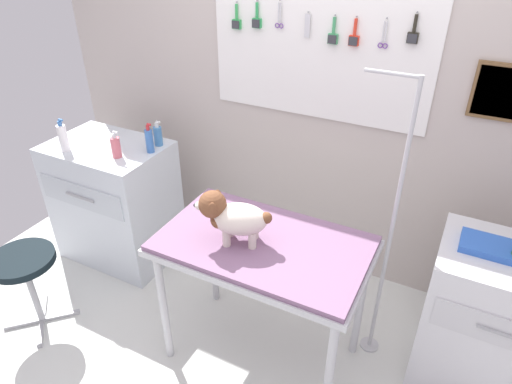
{
  "coord_description": "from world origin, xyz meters",
  "views": [
    {
      "loc": [
        0.87,
        -1.33,
        2.23
      ],
      "look_at": [
        0.03,
        0.31,
        1.09
      ],
      "focal_mm": 31.61,
      "sensor_mm": 36.0,
      "label": 1
    }
  ],
  "objects_px": {
    "cabinet_right": "(493,321)",
    "shampoo_bottle": "(116,147)",
    "grooming_table": "(263,254)",
    "stool": "(25,268)",
    "grooming_arm": "(387,244)",
    "counter_left": "(116,201)",
    "dog": "(232,216)"
  },
  "relations": [
    {
      "from": "dog",
      "to": "stool",
      "type": "xyz_separation_m",
      "value": [
        -1.23,
        -0.36,
        -0.54
      ]
    },
    {
      "from": "cabinet_right",
      "to": "grooming_table",
      "type": "bearing_deg",
      "value": -159.97
    },
    {
      "from": "counter_left",
      "to": "shampoo_bottle",
      "type": "distance_m",
      "value": 0.57
    },
    {
      "from": "dog",
      "to": "counter_left",
      "type": "xyz_separation_m",
      "value": [
        -1.25,
        0.44,
        -0.53
      ]
    },
    {
      "from": "dog",
      "to": "grooming_table",
      "type": "bearing_deg",
      "value": 25.0
    },
    {
      "from": "shampoo_bottle",
      "to": "grooming_arm",
      "type": "bearing_deg",
      "value": 1.98
    },
    {
      "from": "shampoo_bottle",
      "to": "dog",
      "type": "bearing_deg",
      "value": -18.31
    },
    {
      "from": "dog",
      "to": "cabinet_right",
      "type": "bearing_deg",
      "value": 20.59
    },
    {
      "from": "cabinet_right",
      "to": "stool",
      "type": "height_order",
      "value": "cabinet_right"
    },
    {
      "from": "grooming_arm",
      "to": "shampoo_bottle",
      "type": "height_order",
      "value": "grooming_arm"
    },
    {
      "from": "grooming_table",
      "to": "stool",
      "type": "relative_size",
      "value": 2.02
    },
    {
      "from": "grooming_arm",
      "to": "cabinet_right",
      "type": "xyz_separation_m",
      "value": [
        0.59,
        0.07,
        -0.35
      ]
    },
    {
      "from": "grooming_table",
      "to": "cabinet_right",
      "type": "height_order",
      "value": "cabinet_right"
    },
    {
      "from": "grooming_table",
      "to": "grooming_arm",
      "type": "relative_size",
      "value": 0.65
    },
    {
      "from": "stool",
      "to": "shampoo_bottle",
      "type": "distance_m",
      "value": 0.91
    },
    {
      "from": "grooming_table",
      "to": "shampoo_bottle",
      "type": "relative_size",
      "value": 5.98
    },
    {
      "from": "dog",
      "to": "cabinet_right",
      "type": "xyz_separation_m",
      "value": [
        1.27,
        0.48,
        -0.56
      ]
    },
    {
      "from": "grooming_table",
      "to": "grooming_arm",
      "type": "height_order",
      "value": "grooming_arm"
    },
    {
      "from": "grooming_arm",
      "to": "cabinet_right",
      "type": "relative_size",
      "value": 1.96
    },
    {
      "from": "grooming_table",
      "to": "grooming_arm",
      "type": "distance_m",
      "value": 0.65
    },
    {
      "from": "grooming_table",
      "to": "stool",
      "type": "distance_m",
      "value": 1.46
    },
    {
      "from": "dog",
      "to": "counter_left",
      "type": "distance_m",
      "value": 1.42
    },
    {
      "from": "dog",
      "to": "stool",
      "type": "bearing_deg",
      "value": -163.48
    },
    {
      "from": "grooming_arm",
      "to": "counter_left",
      "type": "bearing_deg",
      "value": 179.04
    },
    {
      "from": "grooming_arm",
      "to": "counter_left",
      "type": "distance_m",
      "value": 1.96
    },
    {
      "from": "cabinet_right",
      "to": "dog",
      "type": "bearing_deg",
      "value": -159.41
    },
    {
      "from": "grooming_table",
      "to": "shampoo_bottle",
      "type": "distance_m",
      "value": 1.24
    },
    {
      "from": "cabinet_right",
      "to": "grooming_arm",
      "type": "bearing_deg",
      "value": -172.98
    },
    {
      "from": "cabinet_right",
      "to": "shampoo_bottle",
      "type": "bearing_deg",
      "value": -176.74
    },
    {
      "from": "dog",
      "to": "shampoo_bottle",
      "type": "bearing_deg",
      "value": 161.69
    },
    {
      "from": "stool",
      "to": "shampoo_bottle",
      "type": "xyz_separation_m",
      "value": [
        0.18,
        0.71,
        0.53
      ]
    },
    {
      "from": "cabinet_right",
      "to": "stool",
      "type": "bearing_deg",
      "value": -161.38
    }
  ]
}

